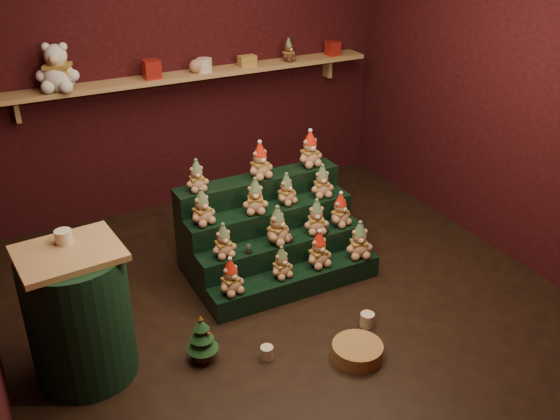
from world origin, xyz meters
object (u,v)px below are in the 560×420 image
snow_globe_c (325,228)px  brown_bear (288,50)px  snow_globe_a (249,248)px  side_table (79,314)px  riser_tier_front (296,282)px  white_bear (56,61)px  mug_left (267,352)px  mug_right (367,320)px  mini_christmas_tree (202,338)px  snow_globe_b (290,238)px  wicker_basket (357,351)px

snow_globe_c → brown_bear: brown_bear is taller
snow_globe_a → side_table: side_table is taller
riser_tier_front → white_bear: bearing=125.4°
mug_left → mug_right: mug_right is taller
side_table → brown_bear: 3.30m
snow_globe_a → brown_bear: brown_bear is taller
snow_globe_a → mini_christmas_tree: bearing=-137.0°
snow_globe_c → brown_bear: size_ratio=0.42×
riser_tier_front → snow_globe_b: size_ratio=18.06×
snow_globe_c → snow_globe_b: bearing=180.0°
snow_globe_b → snow_globe_a: bearing=180.0°
snow_globe_c → white_bear: white_bear is taller
side_table → white_bear: (0.37, 1.93, 1.11)m
snow_globe_a → white_bear: white_bear is taller
mini_christmas_tree → snow_globe_a: bearing=43.0°
riser_tier_front → wicker_basket: 0.86m
snow_globe_b → mug_right: 0.87m
snow_globe_a → wicker_basket: size_ratio=0.22×
snow_globe_b → side_table: (-1.66, -0.32, 0.05)m
snow_globe_a → brown_bear: bearing=53.5°
snow_globe_c → mug_right: bearing=-96.8°
mug_right → white_bear: size_ratio=0.21×
mini_christmas_tree → side_table: bearing=161.1°
white_bear → brown_bear: white_bear is taller
wicker_basket → brown_bear: bearing=71.6°
mug_left → wicker_basket: wicker_basket is taller
snow_globe_a → brown_bear: size_ratio=0.36×
snow_globe_c → wicker_basket: 1.13m
riser_tier_front → white_bear: size_ratio=2.85×
snow_globe_c → mug_left: (-0.88, -0.74, -0.36)m
mug_left → riser_tier_front: bearing=47.2°
snow_globe_c → mug_left: size_ratio=1.01×
mug_left → mug_right: 0.79m
snow_globe_b → mini_christmas_tree: size_ratio=0.22×
side_table → mug_left: 1.23m
snow_globe_a → white_bear: 2.20m
mug_left → snow_globe_a: bearing=73.6°
white_bear → snow_globe_c: bearing=-21.2°
snow_globe_c → mug_right: size_ratio=0.87×
mug_left → white_bear: white_bear is taller
side_table → mug_left: (1.09, -0.42, -0.41)m
side_table → brown_bear: bearing=32.8°
riser_tier_front → snow_globe_b: 0.35m
mug_left → mug_right: size_ratio=0.86×
snow_globe_a → white_bear: (-0.94, 1.61, 1.17)m
mini_christmas_tree → brown_bear: 3.08m
snow_globe_c → mini_christmas_tree: size_ratio=0.25×
riser_tier_front → snow_globe_b: bearing=78.8°
snow_globe_b → mug_left: size_ratio=0.88×
snow_globe_a → snow_globe_c: 0.66m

